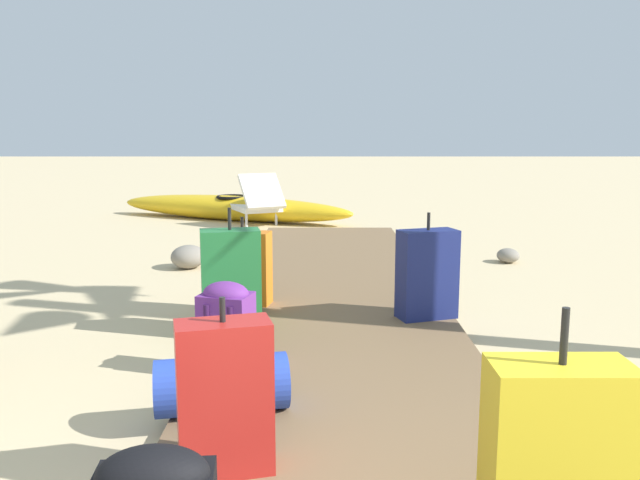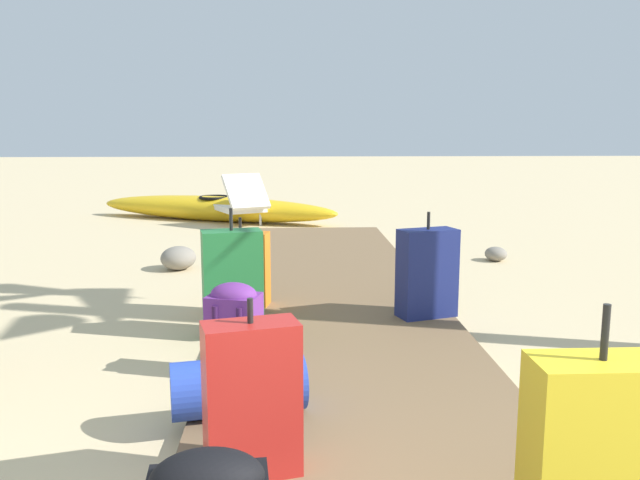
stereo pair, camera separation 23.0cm
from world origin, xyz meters
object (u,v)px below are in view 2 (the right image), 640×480
(suitcase_red, at_px, (252,399))
(duffel_bag_blue, at_px, (238,386))
(lounge_chair, at_px, (236,203))
(backpack_purple, at_px, (234,321))
(kayak, at_px, (215,208))
(suitcase_green, at_px, (232,278))
(suitcase_orange, at_px, (241,268))
(suitcase_yellow, at_px, (595,463))
(suitcase_navy, at_px, (427,273))

(suitcase_red, bearing_deg, duffel_bag_blue, 100.00)
(lounge_chair, bearing_deg, suitcase_red, -84.98)
(lounge_chair, bearing_deg, backpack_purple, -85.55)
(lounge_chair, bearing_deg, kayak, 136.19)
(suitcase_green, xyz_separation_m, suitcase_orange, (0.02, 0.56, -0.05))
(suitcase_red, distance_m, backpack_purple, 1.30)
(suitcase_yellow, distance_m, lounge_chair, 8.48)
(suitcase_navy, xyz_separation_m, kayak, (-2.22, 5.81, -0.21))
(suitcase_orange, height_order, lounge_chair, lounge_chair)
(suitcase_navy, relative_size, suitcase_yellow, 0.91)
(backpack_purple, xyz_separation_m, kayak, (-0.86, 6.74, -0.14))
(suitcase_red, height_order, kayak, suitcase_red)
(suitcase_green, xyz_separation_m, lounge_chair, (-0.42, 5.62, -0.10))
(suitcase_navy, xyz_separation_m, duffel_bag_blue, (-1.28, -1.64, -0.19))
(duffel_bag_blue, height_order, suitcase_yellow, suitcase_yellow)
(suitcase_navy, bearing_deg, suitcase_green, -173.54)
(suitcase_orange, bearing_deg, suitcase_yellow, -67.24)
(suitcase_yellow, xyz_separation_m, lounge_chair, (-1.80, 8.28, -0.10))
(backpack_purple, relative_size, suitcase_yellow, 0.57)
(kayak, bearing_deg, suitcase_green, -82.44)
(suitcase_yellow, height_order, lounge_chair, suitcase_yellow)
(kayak, bearing_deg, suitcase_orange, -81.45)
(backpack_purple, height_order, lounge_chair, lounge_chair)
(suitcase_navy, height_order, kayak, suitcase_navy)
(backpack_purple, bearing_deg, suitcase_yellow, -55.60)
(suitcase_navy, xyz_separation_m, suitcase_orange, (-1.41, 0.40, -0.04))
(suitcase_red, xyz_separation_m, kayak, (-1.04, 8.03, -0.20))
(lounge_chair, bearing_deg, duffel_bag_blue, -85.38)
(suitcase_red, xyz_separation_m, suitcase_yellow, (1.12, -0.61, 0.03))
(backpack_purple, distance_m, kayak, 6.79)
(suitcase_green, relative_size, suitcase_yellow, 0.97)
(suitcase_green, bearing_deg, suitcase_orange, 87.90)
(lounge_chair, bearing_deg, suitcase_yellow, -77.75)
(suitcase_red, bearing_deg, suitcase_green, 96.94)
(suitcase_navy, distance_m, backpack_purple, 1.64)
(suitcase_yellow, distance_m, kayak, 8.91)
(suitcase_green, bearing_deg, duffel_bag_blue, -84.25)
(duffel_bag_blue, bearing_deg, suitcase_red, -80.00)
(suitcase_green, bearing_deg, suitcase_red, -83.06)
(suitcase_green, height_order, suitcase_red, suitcase_green)
(suitcase_navy, bearing_deg, suitcase_orange, 164.14)
(duffel_bag_blue, distance_m, suitcase_orange, 2.05)
(backpack_purple, bearing_deg, duffel_bag_blue, -83.91)
(suitcase_orange, bearing_deg, kayak, 98.55)
(lounge_chair, height_order, kayak, lounge_chair)
(suitcase_red, height_order, suitcase_yellow, suitcase_yellow)
(suitcase_orange, distance_m, suitcase_yellow, 3.50)
(duffel_bag_blue, xyz_separation_m, suitcase_red, (0.10, -0.57, 0.18))
(suitcase_orange, bearing_deg, suitcase_navy, -15.86)
(suitcase_navy, bearing_deg, lounge_chair, 108.76)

